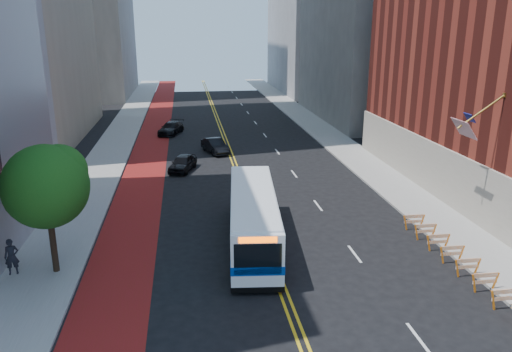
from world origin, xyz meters
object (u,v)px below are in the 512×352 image
at_px(transit_bus, 253,217).
at_px(car_c, 171,128).
at_px(street_tree, 47,183).
at_px(car_a, 183,163).
at_px(pedestrian, 12,257).
at_px(car_b, 215,146).

bearing_deg(transit_bus, car_c, 105.31).
distance_m(street_tree, car_c, 34.86).
height_order(car_a, pedestrian, pedestrian).
xyz_separation_m(car_a, car_b, (3.26, 6.09, 0.01)).
distance_m(car_a, pedestrian, 20.33).
bearing_deg(car_c, street_tree, -80.02).
bearing_deg(car_b, street_tree, -130.02).
bearing_deg(transit_bus, car_a, 109.84).
relative_size(car_c, pedestrian, 2.57).
bearing_deg(car_c, pedestrian, -83.46).
bearing_deg(car_a, car_c, 113.20).
xyz_separation_m(transit_bus, car_c, (-5.42, 32.09, -0.98)).
bearing_deg(street_tree, transit_bus, 11.41).
height_order(car_b, car_c, car_b).
relative_size(car_b, pedestrian, 2.31).
xyz_separation_m(transit_bus, pedestrian, (-12.70, -2.21, -0.59)).
relative_size(transit_bus, car_c, 2.46).
distance_m(street_tree, transit_bus, 11.25).
xyz_separation_m(street_tree, transit_bus, (10.56, 2.13, -3.22)).
bearing_deg(car_a, transit_bus, -57.52).
height_order(transit_bus, pedestrian, transit_bus).
height_order(street_tree, transit_bus, street_tree).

